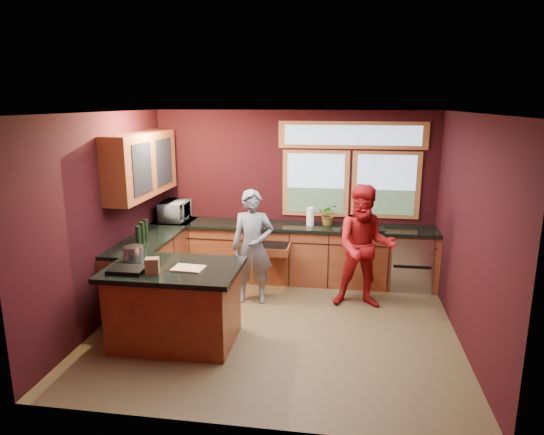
% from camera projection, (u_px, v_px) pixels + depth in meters
% --- Properties ---
extents(floor, '(4.50, 4.50, 0.00)m').
position_uv_depth(floor, '(276.00, 327.00, 6.24)').
color(floor, brown).
rests_on(floor, ground).
extents(room_shell, '(4.52, 4.02, 2.71)m').
position_uv_depth(room_shell, '(234.00, 184.00, 6.22)').
color(room_shell, black).
rests_on(room_shell, ground).
extents(back_counter, '(4.50, 0.64, 0.93)m').
position_uv_depth(back_counter, '(304.00, 253.00, 7.74)').
color(back_counter, '#5F2816').
rests_on(back_counter, floor).
extents(left_counter, '(0.64, 2.30, 0.93)m').
position_uv_depth(left_counter, '(155.00, 264.00, 7.24)').
color(left_counter, '#5F2816').
rests_on(left_counter, floor).
extents(island, '(1.55, 1.05, 0.95)m').
position_uv_depth(island, '(175.00, 304.00, 5.76)').
color(island, '#5F2816').
rests_on(island, floor).
extents(person_grey, '(0.64, 0.45, 1.64)m').
position_uv_depth(person_grey, '(253.00, 247.00, 6.87)').
color(person_grey, slate).
rests_on(person_grey, floor).
extents(person_red, '(0.86, 0.68, 1.74)m').
position_uv_depth(person_red, '(365.00, 247.00, 6.68)').
color(person_red, '#9E1214').
rests_on(person_red, floor).
extents(microwave, '(0.41, 0.59, 0.32)m').
position_uv_depth(microwave, '(175.00, 211.00, 7.91)').
color(microwave, '#999999').
rests_on(microwave, left_counter).
extents(potted_plant, '(0.31, 0.27, 0.35)m').
position_uv_depth(potted_plant, '(329.00, 214.00, 7.59)').
color(potted_plant, '#999999').
rests_on(potted_plant, back_counter).
extents(paper_towel, '(0.12, 0.12, 0.28)m').
position_uv_depth(paper_towel, '(310.00, 217.00, 7.59)').
color(paper_towel, white).
rests_on(paper_towel, back_counter).
extents(cutting_board, '(0.37, 0.28, 0.02)m').
position_uv_depth(cutting_board, '(188.00, 268.00, 5.57)').
color(cutting_board, tan).
rests_on(cutting_board, island).
extents(stock_pot, '(0.24, 0.24, 0.18)m').
position_uv_depth(stock_pot, '(134.00, 254.00, 5.86)').
color(stock_pot, silver).
rests_on(stock_pot, island).
extents(paper_bag, '(0.17, 0.15, 0.18)m').
position_uv_depth(paper_bag, '(152.00, 266.00, 5.41)').
color(paper_bag, brown).
rests_on(paper_bag, island).
extents(black_tray, '(0.40, 0.28, 0.05)m').
position_uv_depth(black_tray, '(127.00, 270.00, 5.47)').
color(black_tray, black).
rests_on(black_tray, island).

